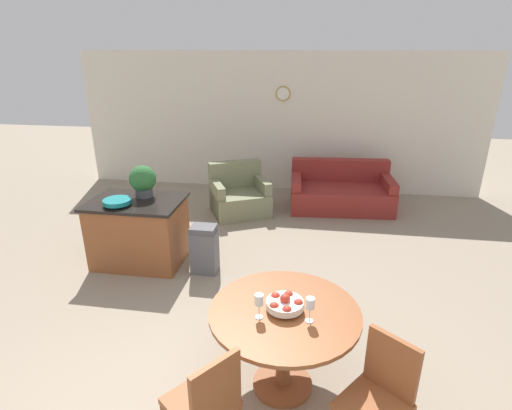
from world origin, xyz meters
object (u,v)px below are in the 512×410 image
wine_glass_left (259,301)px  kitchen_island (139,231)px  potted_plant (143,180)px  couch (340,192)px  dining_table (284,328)px  dining_chair_near_left (206,401)px  teal_bowl (117,202)px  dining_chair_near_right (380,393)px  fruit_bowl (285,304)px  wine_glass_right (310,304)px  armchair (239,197)px  trash_bin (204,249)px

wine_glass_left → kitchen_island: bearing=133.7°
potted_plant → couch: 3.65m
wine_glass_left → kitchen_island: 2.82m
wine_glass_left → dining_table: bearing=32.8°
dining_chair_near_left → teal_bowl: 3.02m
wine_glass_left → teal_bowl: bearing=138.7°
dining_chair_near_right → fruit_bowl: 0.91m
couch → dining_table: bearing=-102.7°
wine_glass_right → potted_plant: potted_plant is taller
dining_table → potted_plant: size_ratio=2.90×
kitchen_island → armchair: kitchen_island is taller
trash_bin → armchair: bearing=88.5°
trash_bin → dining_table: bearing=-56.2°
dining_chair_near_right → teal_bowl: teal_bowl is taller
wine_glass_right → wine_glass_left: bearing=-178.0°
fruit_bowl → couch: bearing=81.4°
kitchen_island → teal_bowl: bearing=-125.8°
fruit_bowl → wine_glass_left: 0.24m
fruit_bowl → kitchen_island: fruit_bowl is taller
dining_chair_near_right → armchair: bearing=-28.7°
fruit_bowl → potted_plant: bearing=135.0°
armchair → dining_chair_near_right: bearing=-93.2°
armchair → potted_plant: bearing=-144.1°
fruit_bowl → trash_bin: (-1.17, 1.76, -0.52)m
teal_bowl → armchair: (1.13, 2.13, -0.64)m
wine_glass_left → wine_glass_right: (0.39, 0.01, 0.00)m
fruit_bowl → armchair: 4.01m
dining_chair_near_right → kitchen_island: 3.66m
dining_table → wine_glass_right: size_ratio=5.87×
dining_chair_near_right → armchair: dining_chair_near_right is taller
dining_chair_near_right → wine_glass_right: bearing=3.5°
teal_bowl → armchair: size_ratio=0.29×
dining_table → couch: couch is taller
teal_bowl → couch: 4.00m
wine_glass_left → couch: (0.84, 4.48, -0.65)m
dining_chair_near_left → potted_plant: 3.24m
wine_glass_right → kitchen_island: (-2.30, 1.99, -0.48)m
armchair → trash_bin: bearing=-117.9°
dining_table → wine_glass_right: (0.20, -0.11, 0.33)m
wine_glass_right → armchair: 4.19m
fruit_bowl → teal_bowl: 2.81m
dining_table → wine_glass_left: 0.40m
fruit_bowl → couch: fruit_bowl is taller
dining_chair_near_left → fruit_bowl: (0.46, 0.70, 0.34)m
wine_glass_left → potted_plant: potted_plant is taller
couch → armchair: armchair is taller
wine_glass_right → armchair: (-1.32, 3.92, -0.64)m
fruit_bowl → dining_table: bearing=18.7°
dining_chair_near_right → fruit_bowl: size_ratio=3.04×
dining_chair_near_left → wine_glass_right: bearing=-9.6°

